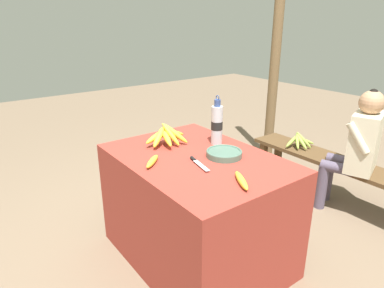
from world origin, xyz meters
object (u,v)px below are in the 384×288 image
Objects in this scene: wooden_bench at (339,167)px; support_post_near at (277,37)px; serving_bowl at (224,153)px; banana_bunch_green at (299,140)px; banana_bunch_ripe at (166,135)px; knife at (197,162)px; loose_banana_front at (152,161)px; loose_banana_side at (241,180)px; seated_vendor at (358,144)px; water_bottle at (217,124)px.

support_post_near reaches higher than wooden_bench.
serving_bowl is 1.42m from banana_bunch_green.
knife is (0.38, -0.03, -0.06)m from banana_bunch_ripe.
loose_banana_front is 1.82m from wooden_bench.
loose_banana_front is at bearing -112.86° from knife.
loose_banana_front is 0.56m from loose_banana_side.
loose_banana_front is 0.74× the size of knife.
support_post_near is at bearing 152.83° from banana_bunch_green.
serving_bowl is at bearing 68.58° from loose_banana_front.
seated_vendor is (0.15, -0.05, 0.27)m from wooden_bench.
water_bottle is at bearing 151.15° from serving_bowl.
water_bottle is (-0.21, 0.12, 0.12)m from serving_bowl.
banana_bunch_ripe is 0.36m from water_bottle.
knife reaches higher than banana_bunch_green.
banana_bunch_ripe reaches higher than loose_banana_front.
serving_bowl is at bearing -28.85° from water_bottle.
serving_bowl is 0.66× the size of water_bottle.
loose_banana_side reaches higher than knife.
banana_bunch_ripe is at bearing -106.48° from wooden_bench.
water_bottle is 1.65× the size of loose_banana_side.
knife is (-0.02, -0.20, -0.01)m from serving_bowl.
loose_banana_side is at bearing -53.07° from support_post_near.
support_post_near is (-0.66, 1.86, 0.56)m from banana_bunch_ripe.
support_post_near is at bearing 130.53° from knife.
knife reaches higher than wooden_bench.
seated_vendor reaches higher than loose_banana_front.
banana_bunch_ripe is 0.44m from serving_bowl.
water_bottle is 0.40m from knife.
banana_bunch_green is (-0.44, 0.00, 0.13)m from wooden_bench.
water_bottle is at bearing -61.51° from support_post_near.
wooden_bench is at bearing 73.52° from banana_bunch_ripe.
banana_bunch_green is (-0.22, 1.76, -0.31)m from loose_banana_front.
banana_bunch_green is at bearing -27.17° from support_post_near.
serving_bowl is at bearing 24.33° from banana_bunch_ripe.
serving_bowl reaches higher than loose_banana_front.
serving_bowl is at bearing 152.09° from loose_banana_side.
support_post_near is at bearing 109.62° from banana_bunch_ripe.
banana_bunch_green is at bearing 115.65° from loose_banana_side.
banana_bunch_ripe is at bearing -122.17° from water_bottle.
loose_banana_side is 2.40m from support_post_near.
banana_bunch_green is 0.11× the size of support_post_near.
loose_banana_side is 1.70m from banana_bunch_green.
banana_bunch_ripe is 1.10× the size of banana_bunch_green.
water_bottle is at bearing 151.73° from loose_banana_side.
seated_vendor reaches higher than loose_banana_side.
banana_bunch_ripe reaches higher than serving_bowl.
banana_bunch_ripe is 0.12× the size of support_post_near.
support_post_near reaches higher than banana_bunch_ripe.
banana_bunch_ripe is 1.52× the size of serving_bowl.
seated_vendor is at bearing 70.77° from water_bottle.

